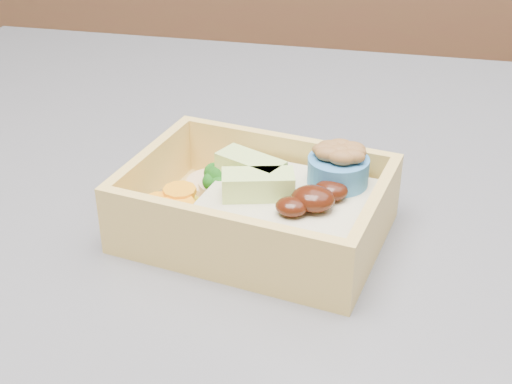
# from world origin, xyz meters

# --- Properties ---
(bento_box) EXTENTS (0.19, 0.15, 0.06)m
(bento_box) POSITION_xyz_m (-0.20, -0.07, 0.94)
(bento_box) COLOR #E6BD5F
(bento_box) RESTS_ON island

